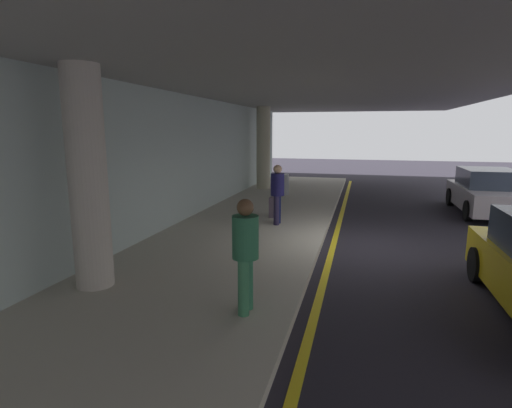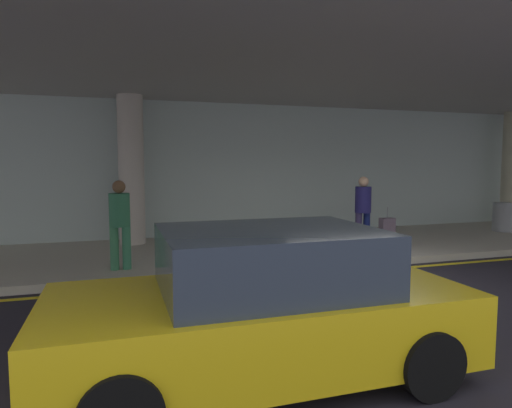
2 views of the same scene
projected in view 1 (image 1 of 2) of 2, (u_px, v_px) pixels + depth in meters
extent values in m
plane|color=#232028|center=(365.00, 248.00, 9.57)|extent=(60.00, 60.00, 0.00)
cube|color=#B6AF9D|center=(241.00, 236.00, 10.34)|extent=(26.00, 4.20, 0.15)
cube|color=yellow|center=(333.00, 245.00, 9.76)|extent=(26.00, 0.14, 0.01)
cylinder|color=#BAAFA4|center=(88.00, 180.00, 6.55)|extent=(0.62, 0.62, 3.65)
cylinder|color=#BBB496|center=(263.00, 148.00, 17.95)|extent=(0.62, 0.62, 3.65)
cube|color=gray|center=(260.00, 80.00, 9.51)|extent=(28.00, 13.20, 0.30)
cube|color=#AABAB5|center=(159.00, 164.00, 10.58)|extent=(26.00, 0.30, 3.80)
cylinder|color=black|center=(478.00, 265.00, 7.40)|extent=(0.64, 0.22, 0.64)
cube|color=#BFB3B7|center=(487.00, 198.00, 13.37)|extent=(4.10, 1.80, 0.70)
cube|color=#2D3847|center=(488.00, 178.00, 13.35)|extent=(2.10, 1.60, 0.60)
cylinder|color=black|center=(451.00, 197.00, 14.91)|extent=(0.64, 0.22, 0.64)
cylinder|color=black|center=(502.00, 199.00, 14.48)|extent=(0.64, 0.22, 0.64)
cylinder|color=black|center=(469.00, 211.00, 12.35)|extent=(0.64, 0.22, 0.64)
cylinder|color=#34744C|center=(243.00, 288.00, 5.69)|extent=(0.16, 0.16, 0.82)
cylinder|color=#327552|center=(248.00, 282.00, 5.90)|extent=(0.16, 0.16, 0.82)
cylinder|color=#296645|center=(245.00, 237.00, 5.66)|extent=(0.38, 0.38, 0.62)
sphere|color=brown|center=(245.00, 207.00, 5.58)|extent=(0.24, 0.24, 0.24)
cylinder|color=#272141|center=(276.00, 211.00, 11.17)|extent=(0.16, 0.16, 0.82)
cylinder|color=#0C1446|center=(278.00, 209.00, 11.38)|extent=(0.16, 0.16, 0.82)
cylinder|color=#19174C|center=(277.00, 185.00, 11.14)|extent=(0.38, 0.38, 0.62)
sphere|color=tan|center=(278.00, 169.00, 11.06)|extent=(0.24, 0.24, 0.24)
cube|color=#635263|center=(274.00, 207.00, 12.21)|extent=(0.36, 0.22, 0.62)
cylinder|color=slate|center=(274.00, 193.00, 12.12)|extent=(0.02, 0.02, 0.28)
cylinder|color=gray|center=(282.00, 184.00, 16.47)|extent=(0.56, 0.56, 0.85)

